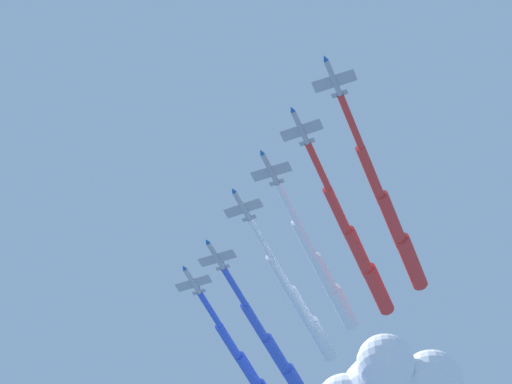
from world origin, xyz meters
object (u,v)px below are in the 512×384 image
jet_lead (393,222)px  jet_port_outer (250,373)px  jet_starboard_mid (278,356)px  jet_starboard_inner (325,276)px  jet_port_mid (302,309)px  jet_port_inner (360,253)px

jet_lead → jet_port_outer: 63.10m
jet_starboard_mid → jet_port_outer: (-8.98, 8.98, 3.27)m
jet_starboard_inner → jet_starboard_mid: (-15.62, 23.68, -2.25)m
jet_port_mid → jet_port_outer: 27.11m
jet_port_inner → jet_port_outer: jet_port_outer is taller
jet_lead → jet_port_outer: bearing=131.5°
jet_port_inner → jet_port_mid: 24.65m
jet_starboard_mid → jet_port_outer: bearing=135.0°
jet_port_mid → jet_starboard_mid: 14.98m
jet_starboard_inner → jet_starboard_mid: bearing=123.4°
jet_port_outer → jet_starboard_mid: bearing=-45.0°
jet_lead → jet_starboard_mid: bearing=130.6°
jet_lead → jet_starboard_mid: 50.42m
jet_starboard_inner → jet_port_outer: jet_port_outer is taller
jet_starboard_inner → jet_port_outer: bearing=127.0°
jet_port_inner → jet_port_outer: (-33.41, 39.36, 2.06)m
jet_port_mid → jet_starboard_inner: bearing=-58.0°
jet_starboard_inner → jet_port_mid: bearing=122.0°
jet_starboard_inner → jet_port_mid: (-7.34, 11.76, 1.43)m
jet_lead → jet_port_inner: jet_lead is taller
jet_lead → jet_port_inner: (-8.38, 7.87, -0.29)m
jet_starboard_inner → jet_starboard_mid: 28.46m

